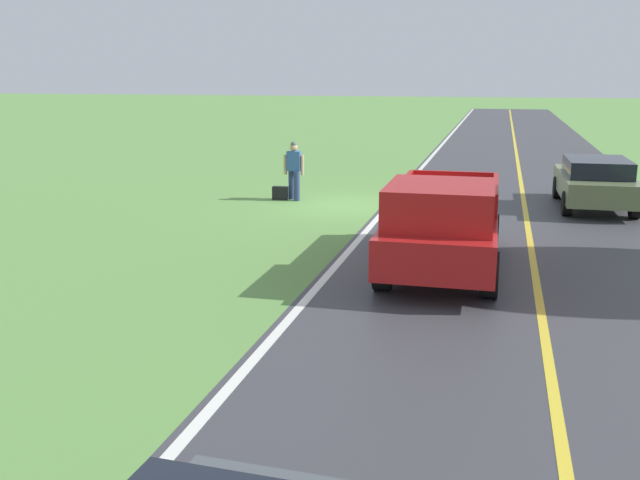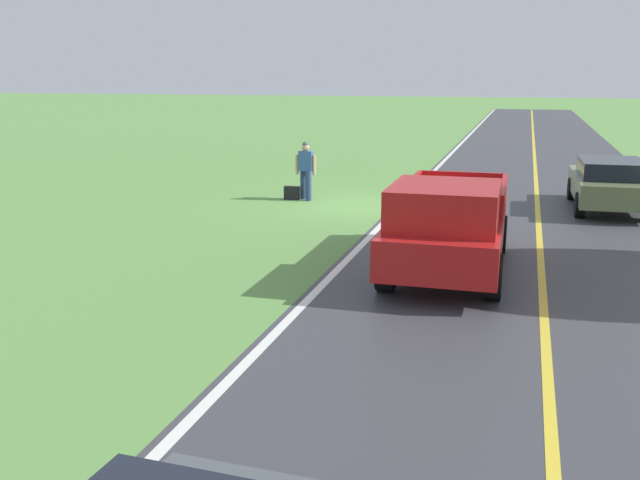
% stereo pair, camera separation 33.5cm
% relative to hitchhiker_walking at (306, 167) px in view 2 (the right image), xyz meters
% --- Properties ---
extents(ground_plane, '(200.00, 200.00, 0.00)m').
position_rel_hitchhiker_walking_xyz_m(ground_plane, '(-1.73, 0.56, -0.98)').
color(ground_plane, '#609347').
extents(road_surface, '(7.94, 120.00, 0.00)m').
position_rel_hitchhiker_walking_xyz_m(road_surface, '(-6.69, 0.56, -0.98)').
color(road_surface, '#3D3D42').
rests_on(road_surface, ground).
extents(lane_edge_line, '(0.16, 117.60, 0.00)m').
position_rel_hitchhiker_walking_xyz_m(lane_edge_line, '(-2.90, 0.56, -0.98)').
color(lane_edge_line, silver).
rests_on(lane_edge_line, ground).
extents(lane_centre_line, '(0.14, 117.60, 0.00)m').
position_rel_hitchhiker_walking_xyz_m(lane_centre_line, '(-6.69, 0.56, -0.98)').
color(lane_centre_line, gold).
rests_on(lane_centre_line, ground).
extents(hitchhiker_walking, '(0.62, 0.51, 1.75)m').
position_rel_hitchhiker_walking_xyz_m(hitchhiker_walking, '(0.00, 0.00, 0.00)').
color(hitchhiker_walking, navy).
rests_on(hitchhiker_walking, ground).
extents(suitcase_carried, '(0.47, 0.22, 0.40)m').
position_rel_hitchhiker_walking_xyz_m(suitcase_carried, '(0.42, 0.10, -0.78)').
color(suitcase_carried, black).
rests_on(suitcase_carried, ground).
extents(pickup_truck_passing, '(2.13, 5.42, 1.82)m').
position_rel_hitchhiker_walking_xyz_m(pickup_truck_passing, '(-4.95, 6.92, -0.01)').
color(pickup_truck_passing, '#B21919').
rests_on(pickup_truck_passing, ground).
extents(sedan_near_oncoming, '(1.99, 4.43, 1.41)m').
position_rel_hitchhiker_walking_xyz_m(sedan_near_oncoming, '(-8.55, -0.80, -0.23)').
color(sedan_near_oncoming, '#66754C').
rests_on(sedan_near_oncoming, ground).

